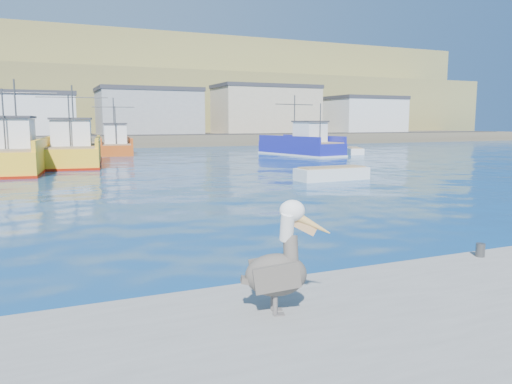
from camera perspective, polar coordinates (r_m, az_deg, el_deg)
ground at (r=13.27m, az=3.98°, el=-7.25°), size 260.00×260.00×0.00m
dock_bollards at (r=10.67m, az=15.46°, el=-7.71°), size 36.20×0.20×0.30m
far_shore at (r=120.82m, az=-21.00°, el=10.08°), size 200.00×81.00×24.00m
trawler_yellow_a at (r=39.99m, az=-25.82°, el=3.81°), size 5.89×13.18×6.70m
trawler_yellow_b at (r=43.83m, az=-20.11°, el=4.38°), size 5.83×12.57×6.62m
trawler_blue at (r=53.39m, az=5.27°, el=5.30°), size 5.65×11.10×6.42m
boat_orange at (r=56.55m, az=-15.78°, el=5.23°), size 4.51×8.88×6.12m
skiff_mid at (r=30.59m, az=8.66°, el=1.96°), size 4.61×1.80×0.99m
skiff_far at (r=56.14m, az=11.16°, el=4.58°), size 2.99×4.32×0.89m
pelican at (r=7.88m, az=2.69°, el=-8.36°), size 1.44×0.83×1.80m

